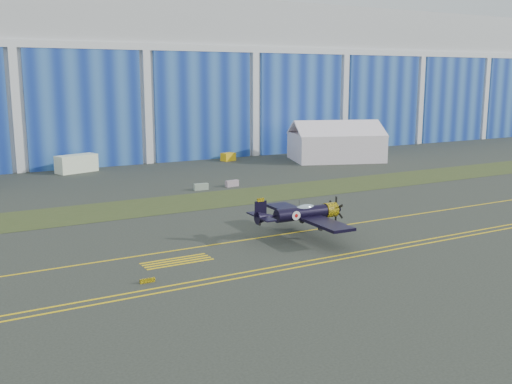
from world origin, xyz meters
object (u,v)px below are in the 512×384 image
shipping_container (77,164)px  tug (228,157)px  tent (336,140)px  warbird (302,213)px

shipping_container → tug: bearing=-18.3°
tent → shipping_container: 46.79m
tent → warbird: bearing=-110.8°
warbird → shipping_container: (-9.46, 52.03, -0.95)m
warbird → tent: (36.35, 42.77, 1.39)m
shipping_container → tug: (27.86, -0.05, -0.69)m
tent → tug: 20.40m
tug → tent: bearing=-43.1°
tent → shipping_container: size_ratio=2.92×
tug → warbird: bearing=-125.5°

